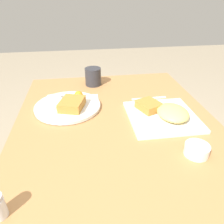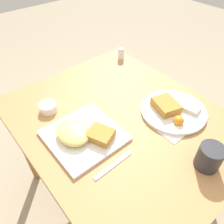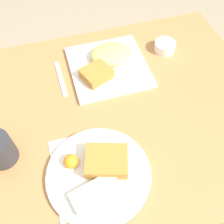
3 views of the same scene
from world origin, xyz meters
TOP-DOWN VIEW (x-y plane):
  - ground_plane at (0.00, 0.00)m, footprint 8.00×8.00m
  - dining_table at (0.00, 0.00)m, footprint 1.05×0.86m
  - menu_card at (0.18, 0.19)m, footprint 0.16×0.26m
  - plate_square_near at (-0.02, -0.21)m, footprint 0.29×0.29m
  - plate_oval_far at (0.13, 0.21)m, footprint 0.31×0.31m
  - sauce_ramekin at (-0.26, -0.23)m, footprint 0.08×0.08m
  - butter_knife at (0.17, -0.20)m, footprint 0.02×0.18m

SIDE VIEW (x-z plane):
  - ground_plane at x=0.00m, z-range 0.00..0.00m
  - dining_table at x=0.00m, z-range 0.27..0.98m
  - menu_card at x=0.18m, z-range 0.70..0.71m
  - butter_knife at x=0.17m, z-range 0.70..0.71m
  - plate_oval_far at x=0.13m, z-range 0.70..0.75m
  - sauce_ramekin at x=-0.26m, z-range 0.70..0.74m
  - plate_square_near at x=-0.02m, z-range 0.70..0.75m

